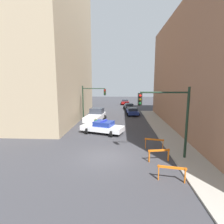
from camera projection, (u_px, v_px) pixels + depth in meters
name	position (u px, v px, depth m)	size (l,w,h in m)	color
ground_plane	(105.00, 157.00, 13.28)	(120.00, 120.00, 0.00)	#38383D
sidewalk_right	(189.00, 158.00, 12.94)	(2.40, 44.00, 0.12)	#9E998E
building_corner_left	(33.00, 48.00, 25.96)	(14.00, 20.00, 21.42)	tan
traffic_light_near	(171.00, 112.00, 12.48)	(3.64, 0.35, 5.20)	black
traffic_light_far	(90.00, 98.00, 25.16)	(3.44, 0.35, 5.20)	black
police_car	(103.00, 127.00, 19.46)	(5.05, 3.27, 1.52)	white
white_truck	(96.00, 116.00, 25.32)	(3.03, 5.59, 1.90)	silver
parked_car_near	(132.00, 111.00, 30.70)	(2.44, 4.40, 1.31)	navy
parked_car_mid	(129.00, 106.00, 37.06)	(2.43, 4.39, 1.31)	#474C51
parked_car_far	(125.00, 102.00, 45.98)	(2.34, 4.34, 1.31)	maroon
pedestrian_crossing	(96.00, 125.00, 19.96)	(0.48, 0.48, 1.66)	black
barrier_front	(172.00, 171.00, 9.94)	(1.58, 0.42, 0.90)	orange
barrier_mid	(159.00, 153.00, 12.47)	(1.59, 0.41, 0.90)	orange
barrier_back	(154.00, 142.00, 14.86)	(1.58, 0.46, 0.90)	orange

